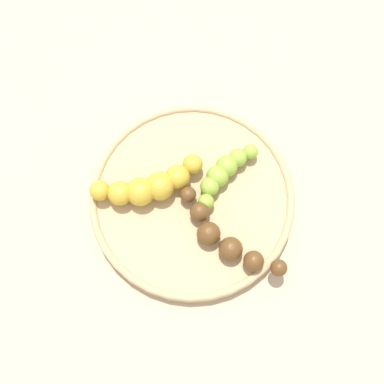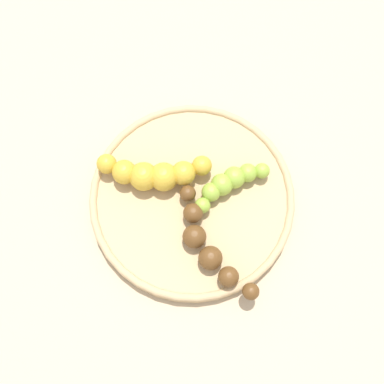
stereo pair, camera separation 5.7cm
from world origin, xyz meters
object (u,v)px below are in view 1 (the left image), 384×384
(banana_overripe, at_px, (224,237))
(fruit_bowl, at_px, (192,198))
(banana_spotted, at_px, (149,185))
(banana_green, at_px, (224,173))

(banana_overripe, bearing_deg, fruit_bowl, -104.45)
(banana_spotted, distance_m, banana_overripe, 0.11)
(fruit_bowl, bearing_deg, banana_spotted, 59.67)
(banana_spotted, bearing_deg, fruit_bowl, 63.83)
(banana_spotted, xyz_separation_m, banana_overripe, (-0.09, -0.06, -0.00))
(banana_overripe, bearing_deg, banana_spotted, -84.07)
(banana_green, bearing_deg, banana_spotted, 51.94)
(fruit_bowl, height_order, banana_overripe, banana_overripe)
(fruit_bowl, distance_m, banana_overripe, 0.07)
(banana_green, relative_size, banana_overripe, 0.66)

